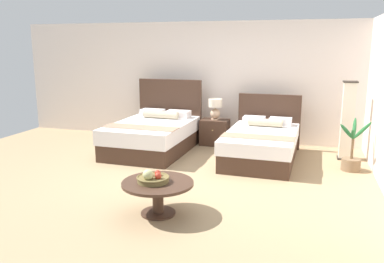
% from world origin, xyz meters
% --- Properties ---
extents(ground_plane, '(9.60, 9.25, 0.02)m').
position_xyz_m(ground_plane, '(0.00, 0.00, -0.01)').
color(ground_plane, '#A0845F').
extents(wall_back, '(9.60, 0.12, 2.57)m').
position_xyz_m(wall_back, '(0.00, 2.83, 1.29)').
color(wall_back, silver).
rests_on(wall_back, ground).
extents(bed_near_window, '(1.45, 2.08, 1.35)m').
position_xyz_m(bed_near_window, '(-1.06, 1.42, 0.34)').
color(bed_near_window, '#412A1F').
rests_on(bed_near_window, ground).
extents(bed_near_corner, '(1.28, 2.10, 1.10)m').
position_xyz_m(bed_near_corner, '(1.07, 1.42, 0.30)').
color(bed_near_corner, '#412A1F').
rests_on(bed_near_corner, ground).
extents(nightstand, '(0.58, 0.43, 0.54)m').
position_xyz_m(nightstand, '(-0.02, 2.29, 0.27)').
color(nightstand, '#412A1F').
rests_on(nightstand, ground).
extents(table_lamp, '(0.28, 0.28, 0.44)m').
position_xyz_m(table_lamp, '(-0.02, 2.31, 0.79)').
color(table_lamp, tan).
rests_on(table_lamp, nightstand).
extents(coffee_table, '(0.89, 0.89, 0.42)m').
position_xyz_m(coffee_table, '(0.13, -1.38, 0.32)').
color(coffee_table, '#412A1F').
rests_on(coffee_table, ground).
extents(fruit_bowl, '(0.40, 0.40, 0.18)m').
position_xyz_m(fruit_bowl, '(0.08, -1.42, 0.48)').
color(fruit_bowl, brown).
rests_on(fruit_bowl, coffee_table).
extents(floor_lamp_corner, '(0.25, 0.25, 1.44)m').
position_xyz_m(floor_lamp_corner, '(2.54, 1.93, 0.72)').
color(floor_lamp_corner, '#312B24').
rests_on(floor_lamp_corner, ground).
extents(potted_palm, '(0.53, 0.55, 0.88)m').
position_xyz_m(potted_palm, '(2.60, 1.21, 0.23)').
color(potted_palm, brown).
rests_on(potted_palm, ground).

